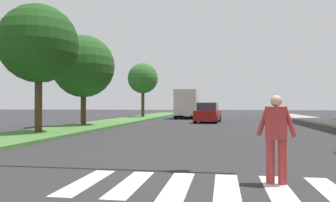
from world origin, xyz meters
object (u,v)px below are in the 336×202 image
at_px(tree_far, 83,67).
at_px(sedan_distant, 187,111).
at_px(pedestrian_performer, 276,135).
at_px(sedan_midblock, 208,113).
at_px(truck_box_delivery, 188,104).
at_px(tree_mid, 39,44).
at_px(tree_distant, 143,78).

relative_size(tree_far, sedan_distant, 1.42).
height_order(pedestrian_performer, sedan_midblock, pedestrian_performer).
distance_m(pedestrian_performer, truck_box_delivery, 30.18).
distance_m(sedan_midblock, sedan_distant, 12.66).
bearing_deg(tree_far, tree_mid, -87.63).
height_order(tree_distant, sedan_midblock, tree_distant).
relative_size(sedan_midblock, sedan_distant, 1.00).
distance_m(tree_far, sedan_midblock, 11.16).
height_order(pedestrian_performer, sedan_distant, sedan_distant).
distance_m(tree_far, pedestrian_performer, 18.27).
relative_size(sedan_distant, truck_box_delivery, 0.69).
bearing_deg(sedan_midblock, tree_far, -139.77).
bearing_deg(sedan_midblock, sedan_distant, 104.09).
height_order(tree_mid, truck_box_delivery, tree_mid).
relative_size(tree_far, sedan_midblock, 1.43).
bearing_deg(tree_far, sedan_distant, 75.23).
relative_size(tree_distant, truck_box_delivery, 0.99).
height_order(tree_far, sedan_distant, tree_far).
height_order(pedestrian_performer, truck_box_delivery, truck_box_delivery).
bearing_deg(sedan_distant, tree_far, -104.77).
xyz_separation_m(tree_mid, sedan_distant, (4.80, 25.12, -3.77)).
distance_m(tree_distant, sedan_midblock, 12.28).
relative_size(tree_far, truck_box_delivery, 0.98).
xyz_separation_m(tree_mid, truck_box_delivery, (5.31, 21.05, -2.93)).
bearing_deg(tree_mid, tree_distant, 89.76).
height_order(sedan_midblock, sedan_distant, sedan_distant).
bearing_deg(sedan_distant, tree_distant, -142.97).
bearing_deg(pedestrian_performer, truck_box_delivery, 99.21).
bearing_deg(tree_distant, sedan_midblock, -48.21).
xyz_separation_m(pedestrian_performer, truck_box_delivery, (-4.83, 29.78, 0.70)).
bearing_deg(tree_mid, sedan_midblock, 58.46).
height_order(tree_mid, sedan_midblock, tree_mid).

